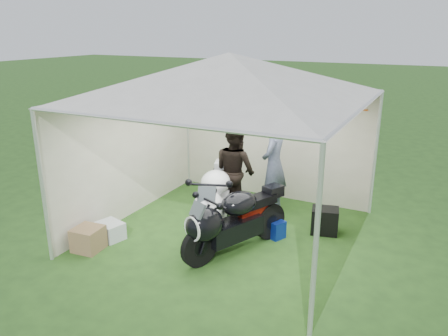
{
  "coord_description": "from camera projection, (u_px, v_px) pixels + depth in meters",
  "views": [
    {
      "loc": [
        2.99,
        -6.07,
        3.34
      ],
      "look_at": [
        -0.26,
        0.35,
        1.03
      ],
      "focal_mm": 35.0,
      "sensor_mm": 36.0,
      "label": 1
    }
  ],
  "objects": [
    {
      "name": "crate_0",
      "position": [
        111.0,
        231.0,
        7.24
      ],
      "size": [
        0.5,
        0.43,
        0.29
      ],
      "primitive_type": "cube",
      "rotation": [
        0.0,
        0.0,
        -0.26
      ],
      "color": "silver",
      "rests_on": "ground"
    },
    {
      "name": "equipment_box",
      "position": [
        325.0,
        221.0,
        7.42
      ],
      "size": [
        0.51,
        0.45,
        0.44
      ],
      "primitive_type": "cube",
      "rotation": [
        0.0,
        0.0,
        0.23
      ],
      "color": "black",
      "rests_on": "ground"
    },
    {
      "name": "person_blue_jacket",
      "position": [
        274.0,
        164.0,
        8.1
      ],
      "size": [
        0.46,
        0.69,
        1.87
      ],
      "primitive_type": "imported",
      "rotation": [
        0.0,
        0.0,
        -1.59
      ],
      "color": "slate",
      "rests_on": "ground"
    },
    {
      "name": "motorcycle_white",
      "position": [
        214.0,
        201.0,
        7.24
      ],
      "size": [
        1.03,
        2.16,
        1.1
      ],
      "rotation": [
        0.0,
        0.0,
        0.34
      ],
      "color": "black",
      "rests_on": "ground"
    },
    {
      "name": "crate_1",
      "position": [
        88.0,
        239.0,
        6.86
      ],
      "size": [
        0.45,
        0.45,
        0.37
      ],
      "primitive_type": "cube",
      "rotation": [
        0.0,
        0.0,
        0.09
      ],
      "color": "olive",
      "rests_on": "ground"
    },
    {
      "name": "paddock_stand",
      "position": [
        273.0,
        228.0,
        7.33
      ],
      "size": [
        0.47,
        0.39,
        0.3
      ],
      "primitive_type": "cube",
      "rotation": [
        0.0,
        0.0,
        -0.41
      ],
      "color": "#1232C5",
      "rests_on": "ground"
    },
    {
      "name": "person_dark_jacket",
      "position": [
        235.0,
        171.0,
        7.94
      ],
      "size": [
        1.04,
        0.95,
        1.74
      ],
      "primitive_type": "imported",
      "rotation": [
        0.0,
        0.0,
        2.71
      ],
      "color": "black",
      "rests_on": "ground"
    },
    {
      "name": "canopy_tent",
      "position": [
        230.0,
        81.0,
        6.71
      ],
      "size": [
        5.66,
        5.66,
        3.0
      ],
      "color": "silver",
      "rests_on": "ground"
    },
    {
      "name": "ground",
      "position": [
        228.0,
        233.0,
        7.46
      ],
      "size": [
        80.0,
        80.0,
        0.0
      ],
      "primitive_type": "plane",
      "color": "#25481A",
      "rests_on": "ground"
    },
    {
      "name": "motorcycle_black",
      "position": [
        231.0,
        220.0,
        6.64
      ],
      "size": [
        1.06,
        1.92,
        1.0
      ],
      "rotation": [
        0.0,
        0.0,
        -0.41
      ],
      "color": "black",
      "rests_on": "ground"
    }
  ]
}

